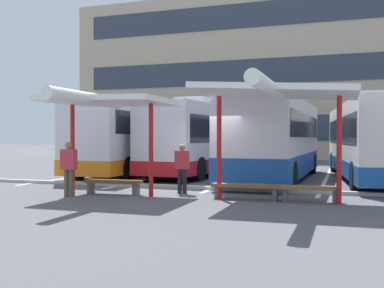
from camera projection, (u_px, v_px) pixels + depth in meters
The scene contains 18 objects.
ground_plane at pixel (206, 191), 15.25m from camera, with size 160.00×160.00×0.00m, color #515156.
terminal_building at pixel (296, 81), 42.17m from camera, with size 38.78×11.72×16.84m.
coach_bus_0 at pixel (146, 137), 23.51m from camera, with size 2.65×12.44×3.81m.
coach_bus_1 at pixel (208, 139), 22.65m from camera, with size 3.30×11.13×3.64m.
coach_bus_2 at pixel (276, 140), 19.45m from camera, with size 2.85×10.78×3.66m.
coach_bus_3 at pixel (371, 141), 19.28m from camera, with size 3.76×12.35×3.54m.
lane_stripe_0 at pixel (108, 172), 23.60m from camera, with size 0.16×14.00×0.01m, color white.
lane_stripe_1 at pixel (173, 174), 22.44m from camera, with size 0.16×14.00×0.01m, color white.
lane_stripe_2 at pixel (246, 176), 21.28m from camera, with size 0.16×14.00×0.01m, color white.
lane_stripe_3 at pixel (326, 178), 20.12m from camera, with size 0.16×14.00×0.01m, color white.
waiting_shelter_0 at pixel (106, 103), 13.97m from camera, with size 3.77×4.70×3.10m.
bench_0 at pixel (113, 183), 14.42m from camera, with size 1.89×0.50×0.45m.
waiting_shelter_1 at pixel (275, 93), 12.50m from camera, with size 4.36×5.12×3.29m.
bench_1 at pixel (246, 188), 13.19m from camera, with size 2.00×0.43×0.45m.
bench_2 at pixel (310, 190), 12.66m from camera, with size 1.65×0.51×0.45m.
platform_kerb at pixel (210, 188), 15.61m from camera, with size 44.00×0.24×0.12m, color #ADADA8.
waiting_passenger_0 at pixel (69, 165), 13.82m from camera, with size 0.48×0.22×1.66m.
waiting_passenger_1 at pixel (182, 165), 14.58m from camera, with size 0.49×0.30×1.59m.
Camera 1 is at (4.41, -14.58, 1.81)m, focal length 42.54 mm.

